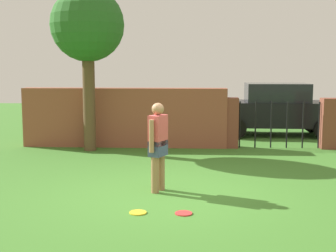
{
  "coord_description": "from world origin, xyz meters",
  "views": [
    {
      "loc": [
        0.46,
        -7.88,
        2.26
      ],
      "look_at": [
        -0.09,
        1.8,
        1.0
      ],
      "focal_mm": 48.89,
      "sensor_mm": 36.0,
      "label": 1
    }
  ],
  "objects_px": {
    "car": "(276,109)",
    "frisbee_yellow": "(138,213)",
    "tree": "(87,27)",
    "frisbee_red": "(184,213)",
    "person": "(158,143)"
  },
  "relations": [
    {
      "from": "car",
      "to": "frisbee_yellow",
      "type": "height_order",
      "value": "car"
    },
    {
      "from": "tree",
      "to": "car",
      "type": "distance_m",
      "value": 6.82
    },
    {
      "from": "car",
      "to": "frisbee_yellow",
      "type": "relative_size",
      "value": 15.68
    },
    {
      "from": "tree",
      "to": "frisbee_red",
      "type": "height_order",
      "value": "tree"
    },
    {
      "from": "tree",
      "to": "frisbee_red",
      "type": "relative_size",
      "value": 16.07
    },
    {
      "from": "car",
      "to": "tree",
      "type": "bearing_deg",
      "value": 30.65
    },
    {
      "from": "tree",
      "to": "frisbee_red",
      "type": "bearing_deg",
      "value": -63.23
    },
    {
      "from": "frisbee_yellow",
      "to": "frisbee_red",
      "type": "bearing_deg",
      "value": 0.32
    },
    {
      "from": "person",
      "to": "frisbee_red",
      "type": "bearing_deg",
      "value": 46.41
    },
    {
      "from": "person",
      "to": "tree",
      "type": "bearing_deg",
      "value": -126.52
    },
    {
      "from": "person",
      "to": "car",
      "type": "relative_size",
      "value": 0.38
    },
    {
      "from": "tree",
      "to": "frisbee_yellow",
      "type": "bearing_deg",
      "value": -69.69
    },
    {
      "from": "car",
      "to": "frisbee_red",
      "type": "height_order",
      "value": "car"
    },
    {
      "from": "frisbee_red",
      "to": "person",
      "type": "bearing_deg",
      "value": 111.33
    },
    {
      "from": "tree",
      "to": "car",
      "type": "xyz_separation_m",
      "value": [
        5.54,
        3.14,
        -2.42
      ]
    }
  ]
}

